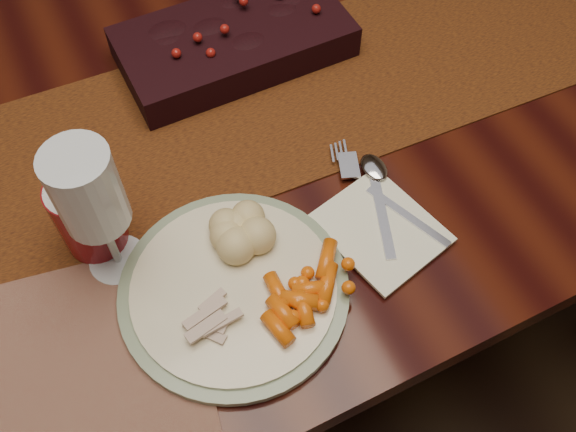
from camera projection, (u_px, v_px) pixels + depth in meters
name	position (u px, v px, depth m)	size (l,w,h in m)	color
floor	(225.00, 315.00, 1.56)	(5.00, 5.00, 0.00)	black
dining_table	(209.00, 235.00, 1.25)	(1.80, 1.00, 0.75)	black
table_runner	(171.00, 135.00, 0.90)	(1.51, 0.31, 0.00)	#332109
centerpiece	(234.00, 37.00, 0.95)	(0.34, 0.17, 0.07)	black
placemat_main	(17.00, 402.00, 0.69)	(0.41, 0.30, 0.00)	brown
dinner_plate	(234.00, 289.00, 0.75)	(0.27, 0.27, 0.02)	beige
baby_carrots	(300.00, 284.00, 0.74)	(0.11, 0.09, 0.02)	#E15B0A
mashed_potatoes	(237.00, 230.00, 0.76)	(0.09, 0.08, 0.05)	#F2E9B6
turkey_shreds	(205.00, 316.00, 0.72)	(0.08, 0.07, 0.02)	beige
napkin	(380.00, 229.00, 0.81)	(0.13, 0.15, 0.01)	white
fork	(373.00, 201.00, 0.82)	(0.03, 0.17, 0.00)	silver
spoon	(397.00, 201.00, 0.82)	(0.03, 0.16, 0.00)	#B9B9B9
red_cup	(87.00, 215.00, 0.76)	(0.08, 0.08, 0.10)	maroon
wine_glass	(98.00, 216.00, 0.70)	(0.07, 0.07, 0.20)	white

